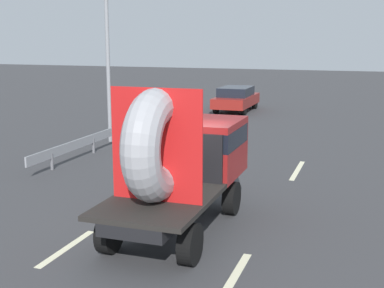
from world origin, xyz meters
The scene contains 9 objects.
ground_plane centered at (0.00, 0.00, 0.00)m, with size 120.00×120.00×0.00m, color #38383A.
flatbed_truck centered at (0.38, 0.14, 1.62)m, with size 2.02×4.90×3.28m.
distant_sedan centered at (-3.19, 18.89, 0.76)m, with size 1.86×4.34×1.41m.
traffic_light centered at (-5.84, 8.39, 4.29)m, with size 0.42×0.36×6.68m.
guardrail centered at (-5.39, 7.54, 0.52)m, with size 0.10×10.73×0.71m.
lane_dash_left_near centered at (-1.41, -1.91, 0.00)m, with size 2.00×0.16×0.01m, color beige.
lane_dash_left_far centered at (-1.41, 6.03, 0.00)m, with size 2.38×0.16×0.01m, color beige.
lane_dash_right_near centered at (2.16, -2.00, 0.00)m, with size 2.01×0.16×0.01m, color beige.
lane_dash_right_far centered at (2.16, 6.05, 0.00)m, with size 2.58×0.16×0.01m, color beige.
Camera 1 is at (4.28, -10.50, 4.22)m, focal length 48.75 mm.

